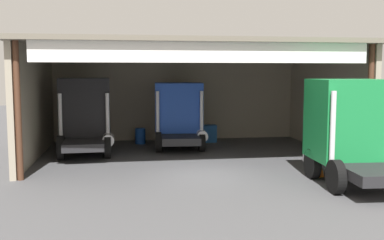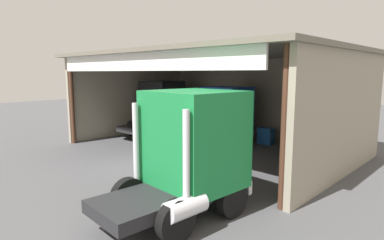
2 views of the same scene
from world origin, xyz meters
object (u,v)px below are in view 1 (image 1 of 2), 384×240
(truck_blue_center_bay, at_px, (179,114))
(truck_black_left_bay, at_px, (85,115))
(truck_green_center_right_bay, at_px, (351,128))
(oil_drum, at_px, (140,136))
(tool_cart, at_px, (208,134))
(traffic_cone, at_px, (320,169))

(truck_blue_center_bay, bearing_deg, truck_black_left_bay, -163.32)
(truck_green_center_right_bay, bearing_deg, oil_drum, 129.24)
(truck_green_center_right_bay, distance_m, tool_cart, 10.83)
(truck_green_center_right_bay, distance_m, traffic_cone, 2.13)
(truck_blue_center_bay, xyz_separation_m, tool_cart, (1.91, 1.64, -1.32))
(truck_green_center_right_bay, xyz_separation_m, traffic_cone, (-0.68, 1.04, -1.73))
(tool_cart, bearing_deg, oil_drum, 179.69)
(truck_black_left_bay, height_order, traffic_cone, truck_black_left_bay)
(truck_black_left_bay, bearing_deg, truck_blue_center_bay, 10.42)
(tool_cart, xyz_separation_m, traffic_cone, (2.69, -9.14, -0.22))
(truck_green_center_right_bay, relative_size, oil_drum, 5.46)
(truck_green_center_right_bay, xyz_separation_m, oil_drum, (-7.31, 10.20, -1.58))
(truck_black_left_bay, height_order, truck_green_center_right_bay, truck_green_center_right_bay)
(oil_drum, xyz_separation_m, traffic_cone, (6.62, -9.16, -0.16))
(oil_drum, bearing_deg, tool_cart, -0.31)
(truck_black_left_bay, xyz_separation_m, tool_cart, (6.72, 2.72, -1.46))
(truck_green_center_right_bay, relative_size, tool_cart, 4.77)
(tool_cart, distance_m, traffic_cone, 9.53)
(truck_blue_center_bay, distance_m, tool_cart, 2.84)
(truck_black_left_bay, xyz_separation_m, truck_green_center_right_bay, (10.10, -7.46, 0.06))
(oil_drum, bearing_deg, truck_blue_center_bay, -39.39)
(truck_blue_center_bay, relative_size, oil_drum, 4.89)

